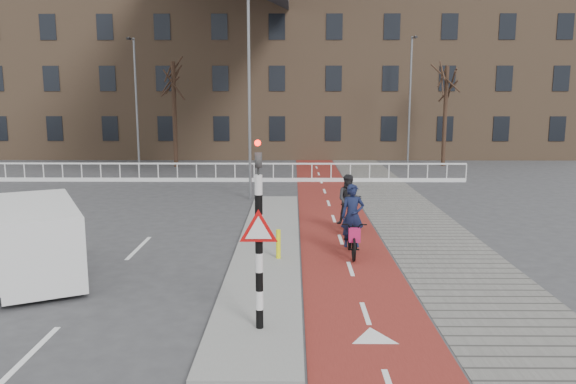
{
  "coord_description": "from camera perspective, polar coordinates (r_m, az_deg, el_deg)",
  "views": [
    {
      "loc": [
        0.01,
        -11.88,
        4.37
      ],
      "look_at": [
        -0.13,
        5.0,
        1.5
      ],
      "focal_mm": 35.0,
      "sensor_mm": 36.0,
      "label": 1
    }
  ],
  "objects": [
    {
      "name": "streetlight_left",
      "position": [
        33.85,
        -15.12,
        8.41
      ],
      "size": [
        0.12,
        0.12,
        7.66
      ],
      "primitive_type": "cylinder",
      "color": "slate",
      "rests_on": "ground"
    },
    {
      "name": "streetlight_near",
      "position": [
        23.89,
        -3.95,
        9.75
      ],
      "size": [
        0.12,
        0.12,
        8.84
      ],
      "primitive_type": "cylinder",
      "color": "slate",
      "rests_on": "ground"
    },
    {
      "name": "railing",
      "position": [
        29.6,
        -9.27,
        1.63
      ],
      "size": [
        28.0,
        0.1,
        0.99
      ],
      "color": "silver",
      "rests_on": "ground"
    },
    {
      "name": "van",
      "position": [
        14.92,
        -24.06,
        -4.4
      ],
      "size": [
        3.46,
        4.57,
        1.83
      ],
      "rotation": [
        0.0,
        0.0,
        0.47
      ],
      "color": "silver",
      "rests_on": "ground"
    },
    {
      "name": "sidewalk",
      "position": [
        22.72,
        11.36,
        -1.62
      ],
      "size": [
        3.0,
        60.0,
        0.01
      ],
      "primitive_type": "cube",
      "color": "slate",
      "rests_on": "ground"
    },
    {
      "name": "townhouse_row",
      "position": [
        44.12,
        -3.53,
        14.11
      ],
      "size": [
        46.0,
        10.0,
        15.9
      ],
      "color": "#7F6047",
      "rests_on": "ground"
    },
    {
      "name": "tree_mid",
      "position": [
        35.93,
        -11.45,
        7.68
      ],
      "size": [
        0.27,
        0.27,
        6.5
      ],
      "primitive_type": "cylinder",
      "color": "black",
      "rests_on": "ground"
    },
    {
      "name": "ground",
      "position": [
        12.66,
        0.41,
        -10.55
      ],
      "size": [
        120.0,
        120.0,
        0.0
      ],
      "primitive_type": "plane",
      "color": "#38383A",
      "rests_on": "ground"
    },
    {
      "name": "tree_right",
      "position": [
        37.13,
        15.67,
        7.38
      ],
      "size": [
        0.25,
        0.25,
        6.26
      ],
      "primitive_type": "cylinder",
      "color": "black",
      "rests_on": "ground"
    },
    {
      "name": "cyclist_far",
      "position": [
        18.3,
        6.21,
        -1.67
      ],
      "size": [
        0.88,
        1.81,
        1.9
      ],
      "rotation": [
        0.0,
        0.0,
        -0.13
      ],
      "color": "black",
      "rests_on": "bike_lane"
    },
    {
      "name": "curb_island",
      "position": [
        16.47,
        -2.01,
        -5.53
      ],
      "size": [
        1.8,
        16.0,
        0.12
      ],
      "primitive_type": "cube",
      "color": "gray",
      "rests_on": "ground"
    },
    {
      "name": "bollard",
      "position": [
        14.97,
        -0.99,
        -5.3
      ],
      "size": [
        0.12,
        0.12,
        0.78
      ],
      "primitive_type": "cylinder",
      "color": "#FEFE0E",
      "rests_on": "curb_island"
    },
    {
      "name": "traffic_signal",
      "position": [
        10.16,
        -2.98,
        -3.91
      ],
      "size": [
        0.8,
        0.8,
        3.68
      ],
      "color": "black",
      "rests_on": "curb_island"
    },
    {
      "name": "streetlight_right",
      "position": [
        35.55,
        12.26,
        8.8
      ],
      "size": [
        0.12,
        0.12,
        7.95
      ],
      "primitive_type": "cylinder",
      "color": "slate",
      "rests_on": "ground"
    },
    {
      "name": "cyclist_near",
      "position": [
        15.71,
        6.55,
        -4.01
      ],
      "size": [
        0.68,
        1.92,
        2.0
      ],
      "rotation": [
        0.0,
        0.0,
        -0.0
      ],
      "color": "black",
      "rests_on": "bike_lane"
    },
    {
      "name": "bike_lane",
      "position": [
        22.36,
        4.3,
        -1.63
      ],
      "size": [
        2.5,
        60.0,
        0.01
      ],
      "primitive_type": "cube",
      "color": "maroon",
      "rests_on": "ground"
    }
  ]
}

